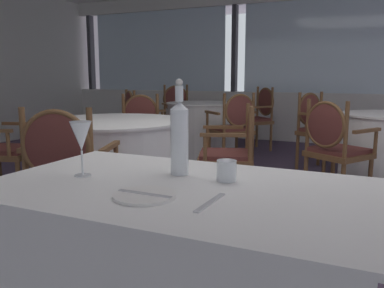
{
  "coord_description": "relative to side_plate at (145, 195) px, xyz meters",
  "views": [
    {
      "loc": [
        0.79,
        -2.6,
        1.14
      ],
      "look_at": [
        0.11,
        -1.12,
        0.86
      ],
      "focal_mm": 37.71,
      "sensor_mm": 36.0,
      "label": 1
    }
  ],
  "objects": [
    {
      "name": "ground_plane",
      "position": [
        -0.14,
        1.54,
        -0.76
      ],
      "size": [
        15.53,
        15.53,
        0.0
      ],
      "primitive_type": "plane",
      "color": "#47384C"
    },
    {
      "name": "window_wall_far",
      "position": [
        -0.14,
        6.03,
        0.29
      ],
      "size": [
        10.23,
        0.14,
        2.63
      ],
      "color": "silver",
      "rests_on": "ground_plane"
    },
    {
      "name": "foreground_table",
      "position": [
        0.03,
        0.17,
        -0.38
      ],
      "size": [
        1.35,
        0.82,
        0.75
      ],
      "color": "white",
      "rests_on": "ground_plane"
    },
    {
      "name": "side_plate",
      "position": [
        0.0,
        0.0,
        0.0
      ],
      "size": [
        0.2,
        0.2,
        0.01
      ],
      "primitive_type": "cylinder",
      "color": "white",
      "rests_on": "foreground_table"
    },
    {
      "name": "butter_knife",
      "position": [
        0.0,
        0.0,
        0.01
      ],
      "size": [
        0.19,
        0.02,
        0.0
      ],
      "primitive_type": "cube",
      "rotation": [
        0.0,
        0.0,
        -0.01
      ],
      "color": "silver",
      "rests_on": "foreground_table"
    },
    {
      "name": "dinner_fork",
      "position": [
        0.21,
        0.03,
        -0.0
      ],
      "size": [
        0.02,
        0.2,
        0.0
      ],
      "primitive_type": "cube",
      "rotation": [
        0.0,
        0.0,
        1.54
      ],
      "color": "silver",
      "rests_on": "foreground_table"
    },
    {
      "name": "water_bottle",
      "position": [
        -0.03,
        0.32,
        0.15
      ],
      "size": [
        0.07,
        0.07,
        0.37
      ],
      "color": "white",
      "rests_on": "foreground_table"
    },
    {
      "name": "wine_glass",
      "position": [
        -0.36,
        0.14,
        0.15
      ],
      "size": [
        0.08,
        0.08,
        0.21
      ],
      "color": "white",
      "rests_on": "foreground_table"
    },
    {
      "name": "water_tumbler",
      "position": [
        0.17,
        0.3,
        0.03
      ],
      "size": [
        0.07,
        0.07,
        0.08
      ],
      "primitive_type": "cylinder",
      "color": "white",
      "rests_on": "foreground_table"
    },
    {
      "name": "dining_chair_0_0",
      "position": [
        0.01,
        3.99,
        -0.2
      ],
      "size": [
        0.63,
        0.65,
        0.94
      ],
      "rotation": [
        0.0,
        0.0,
        5.74
      ],
      "color": "brown",
      "rests_on": "ground_plane"
    },
    {
      "name": "dining_chair_0_1",
      "position": [
        0.33,
        2.7,
        -0.22
      ],
      "size": [
        0.65,
        0.63,
        0.93
      ],
      "rotation": [
        0.0,
        0.0,
        7.31
      ],
      "color": "brown",
      "rests_on": "ground_plane"
    },
    {
      "name": "background_table_1",
      "position": [
        -1.43,
        1.83,
        -0.38
      ],
      "size": [
        1.29,
        1.29,
        0.75
      ],
      "color": "white",
      "rests_on": "ground_plane"
    },
    {
      "name": "dining_chair_1_0",
      "position": [
        -0.43,
        2.19,
        -0.23
      ],
      "size": [
        0.59,
        0.63,
        0.89
      ],
      "rotation": [
        0.0,
        0.0,
        3.49
      ],
      "color": "brown",
      "rests_on": "ground_plane"
    },
    {
      "name": "dining_chair_1_1",
      "position": [
        -1.8,
        2.83,
        -0.22
      ],
      "size": [
        0.63,
        0.59,
        0.93
      ],
      "rotation": [
        0.0,
        0.0,
        5.06
      ],
      "color": "brown",
      "rests_on": "ground_plane"
    },
    {
      "name": "dining_chair_1_3",
      "position": [
        -1.07,
        0.82,
        -0.2
      ],
      "size": [
        0.63,
        0.59,
        0.96
      ],
      "rotation": [
        0.0,
        0.0,
        8.2
      ],
      "color": "brown",
      "rests_on": "ground_plane"
    },
    {
      "name": "background_table_2",
      "position": [
        -1.63,
        4.28,
        -0.38
      ],
      "size": [
        1.03,
        1.03,
        0.75
      ],
      "color": "white",
      "rests_on": "ground_plane"
    },
    {
      "name": "dining_chair_2_0",
      "position": [
        -0.99,
        4.98,
        -0.2
      ],
      "size": [
        0.66,
        0.66,
        0.97
      ],
      "rotation": [
        0.0,
        0.0,
        3.98
      ],
      "color": "brown",
      "rests_on": "ground_plane"
    },
    {
      "name": "dining_chair_2_1",
      "position": [
        -2.33,
        4.92,
        -0.19
      ],
      "size": [
        0.66,
        0.66,
        0.99
      ],
      "rotation": [
        0.0,
        0.0,
        5.55
      ],
      "color": "brown",
      "rests_on": "ground_plane"
    },
    {
      "name": "dining_chair_2_2",
      "position": [
        -2.26,
        3.58,
        -0.2
      ],
      "size": [
        0.66,
        0.66,
        0.95
      ],
      "rotation": [
        0.0,
        0.0,
        7.12
      ],
      "color": "brown",
      "rests_on": "ground_plane"
    },
    {
      "name": "dining_chair_2_3",
      "position": [
        -0.93,
        3.65,
        -0.21
      ],
      "size": [
        0.66,
        0.66,
        0.93
      ],
      "rotation": [
        0.0,
        0.0,
        8.69
      ],
      "color": "brown",
      "rests_on": "ground_plane"
    }
  ]
}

